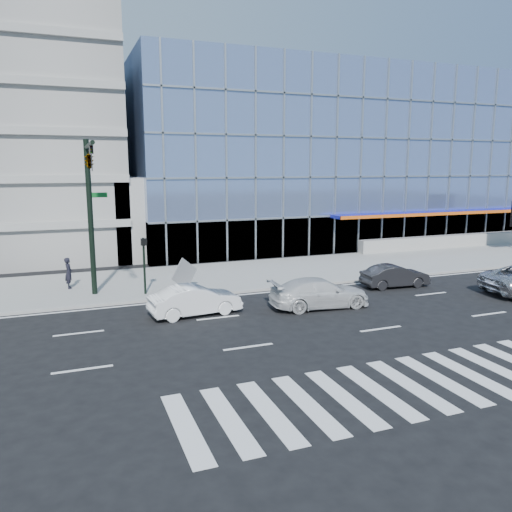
# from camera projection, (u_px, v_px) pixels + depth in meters

# --- Properties ---
(ground) EXTENTS (160.00, 160.00, 0.00)m
(ground) POSITION_uv_depth(u_px,v_px,m) (333.00, 305.00, 24.84)
(ground) COLOR black
(ground) RESTS_ON ground
(sidewalk) EXTENTS (120.00, 8.00, 0.15)m
(sidewalk) POSITION_uv_depth(u_px,v_px,m) (271.00, 272.00, 32.18)
(sidewalk) COLOR gray
(sidewalk) RESTS_ON ground
(theatre_building) EXTENTS (42.00, 26.00, 15.00)m
(theatre_building) POSITION_uv_depth(u_px,v_px,m) (328.00, 160.00, 52.34)
(theatre_building) COLOR #7089BC
(theatre_building) RESTS_ON ground
(ramp_block) EXTENTS (6.00, 8.00, 6.00)m
(ramp_block) POSITION_uv_depth(u_px,v_px,m) (151.00, 216.00, 38.72)
(ramp_block) COLOR gray
(ramp_block) RESTS_ON ground
(retaining_wall) EXTENTS (30.00, 0.80, 1.00)m
(retaining_wall) POSITION_uv_depth(u_px,v_px,m) (507.00, 237.00, 43.86)
(retaining_wall) COLOR gray
(retaining_wall) RESTS_ON sidewalk
(traffic_signal) EXTENTS (1.14, 5.74, 8.00)m
(traffic_signal) POSITION_uv_depth(u_px,v_px,m) (90.00, 180.00, 24.06)
(traffic_signal) COLOR black
(traffic_signal) RESTS_ON sidewalk
(ped_signal_post) EXTENTS (0.30, 0.33, 3.00)m
(ped_signal_post) POSITION_uv_depth(u_px,v_px,m) (144.00, 257.00, 26.00)
(ped_signal_post) COLOR black
(ped_signal_post) RESTS_ON sidewalk
(white_suv) EXTENTS (5.08, 2.39, 1.43)m
(white_suv) POSITION_uv_depth(u_px,v_px,m) (320.00, 293.00, 24.33)
(white_suv) COLOR silver
(white_suv) RESTS_ON ground
(white_sedan) EXTENTS (4.38, 1.90, 1.40)m
(white_sedan) POSITION_uv_depth(u_px,v_px,m) (195.00, 300.00, 23.06)
(white_sedan) COLOR white
(white_sedan) RESTS_ON ground
(dark_sedan) EXTENTS (3.97, 1.61, 1.28)m
(dark_sedan) POSITION_uv_depth(u_px,v_px,m) (395.00, 276.00, 28.44)
(dark_sedan) COLOR black
(dark_sedan) RESTS_ON ground
(pedestrian) EXTENTS (0.42, 0.63, 1.73)m
(pedestrian) POSITION_uv_depth(u_px,v_px,m) (69.00, 273.00, 27.45)
(pedestrian) COLOR black
(pedestrian) RESTS_ON sidewalk
(tilted_panel) EXTENTS (1.64, 0.91, 1.82)m
(tilted_panel) POSITION_uv_depth(u_px,v_px,m) (184.00, 274.00, 26.99)
(tilted_panel) COLOR gray
(tilted_panel) RESTS_ON sidewalk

